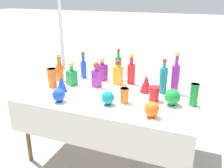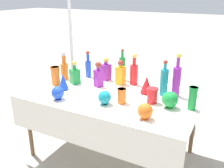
{
  "view_description": "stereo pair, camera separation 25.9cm",
  "coord_description": "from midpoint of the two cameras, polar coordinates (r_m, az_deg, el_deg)",
  "views": [
    {
      "loc": [
        0.9,
        -2.26,
        1.77
      ],
      "look_at": [
        0.0,
        0.0,
        0.86
      ],
      "focal_mm": 40.0,
      "sensor_mm": 36.0,
      "label": 1
    },
    {
      "loc": [
        1.13,
        -2.15,
        1.77
      ],
      "look_at": [
        0.0,
        0.0,
        0.86
      ],
      "focal_mm": 40.0,
      "sensor_mm": 36.0,
      "label": 2
    }
  ],
  "objects": [
    {
      "name": "tall_bottle_4",
      "position": [
        2.99,
        -1.03,
        3.78
      ],
      "size": [
        0.07,
        0.07,
        0.38
      ],
      "color": "#198C38",
      "rests_on": "display_table"
    },
    {
      "name": "tall_bottle_5",
      "position": [
        2.84,
        1.83,
        2.72
      ],
      "size": [
        0.09,
        0.09,
        0.36
      ],
      "color": "red",
      "rests_on": "display_table"
    },
    {
      "name": "round_bowl_3",
      "position": [
        2.36,
        10.61,
        -2.99
      ],
      "size": [
        0.15,
        0.15,
        0.16
      ],
      "color": "#198C38",
      "rests_on": "display_table"
    },
    {
      "name": "square_decanter_3",
      "position": [
        2.76,
        -6.24,
        1.75
      ],
      "size": [
        0.1,
        0.1,
        0.29
      ],
      "color": "purple",
      "rests_on": "display_table"
    },
    {
      "name": "slender_vase_1",
      "position": [
        2.42,
        6.61,
        -2.16
      ],
      "size": [
        0.11,
        0.11,
        0.15
      ],
      "color": "red",
      "rests_on": "display_table"
    },
    {
      "name": "round_bowl_2",
      "position": [
        2.11,
        5.59,
        -5.85
      ],
      "size": [
        0.13,
        0.13,
        0.14
      ],
      "color": "orange",
      "rests_on": "display_table"
    },
    {
      "name": "canopy_pole",
      "position": [
        3.68,
        -13.38,
        9.11
      ],
      "size": [
        0.18,
        0.18,
        2.68
      ],
      "color": "silver",
      "rests_on": "ground"
    },
    {
      "name": "tall_bottle_3",
      "position": [
        2.6,
        8.87,
        1.0
      ],
      "size": [
        0.08,
        0.08,
        0.37
      ],
      "color": "teal",
      "rests_on": "display_table"
    },
    {
      "name": "tall_bottle_2",
      "position": [
        3.08,
        -8.93,
        3.69
      ],
      "size": [
        0.07,
        0.07,
        0.33
      ],
      "color": "blue",
      "rests_on": "display_table"
    },
    {
      "name": "round_bowl_1",
      "position": [
        2.47,
        -15.04,
        -2.51
      ],
      "size": [
        0.13,
        0.13,
        0.14
      ],
      "color": "blue",
      "rests_on": "display_table"
    },
    {
      "name": "ground_plane",
      "position": [
        3.0,
        -2.56,
        -15.63
      ],
      "size": [
        40.0,
        40.0,
        0.0
      ],
      "primitive_type": "plane",
      "color": "#A0998C"
    },
    {
      "name": "price_tag_left",
      "position": [
        2.03,
        5.93,
        -8.83
      ],
      "size": [
        0.06,
        0.03,
        0.03
      ],
      "primitive_type": "cube",
      "rotation": [
        -0.21,
        0.0,
        -0.23
      ],
      "color": "white",
      "rests_on": "display_table"
    },
    {
      "name": "square_decanter_2",
      "position": [
        2.87,
        -11.75,
        1.7
      ],
      "size": [
        0.13,
        0.13,
        0.27
      ],
      "color": "#198C38",
      "rests_on": "display_table"
    },
    {
      "name": "round_bowl_0",
      "position": [
        2.34,
        -4.16,
        -3.22
      ],
      "size": [
        0.13,
        0.13,
        0.14
      ],
      "color": "teal",
      "rests_on": "display_table"
    },
    {
      "name": "square_decanter_0",
      "position": [
        2.84,
        -1.24,
        2.38
      ],
      "size": [
        0.09,
        0.09,
        0.29
      ],
      "color": "orange",
      "rests_on": "display_table"
    },
    {
      "name": "square_decanter_1",
      "position": [
        2.98,
        -4.74,
        3.05
      ],
      "size": [
        0.12,
        0.12,
        0.28
      ],
      "color": "purple",
      "rests_on": "display_table"
    },
    {
      "name": "slender_vase_3",
      "position": [
        2.37,
        -0.26,
        -2.58
      ],
      "size": [
        0.09,
        0.09,
        0.15
      ],
      "color": "orange",
      "rests_on": "display_table"
    },
    {
      "name": "price_tag_center",
      "position": [
        2.33,
        -12.59,
        -5.04
      ],
      "size": [
        0.05,
        0.02,
        0.04
      ],
      "primitive_type": "cube",
      "rotation": [
        -0.21,
        0.0,
        0.11
      ],
      "color": "white",
      "rests_on": "display_table"
    },
    {
      "name": "slender_vase_0",
      "position": [
        2.38,
        15.34,
        -2.32
      ],
      "size": [
        0.09,
        0.09,
        0.21
      ],
      "color": "#198C38",
      "rests_on": "display_table"
    },
    {
      "name": "fluted_vase_1",
      "position": [
        2.71,
        -14.19,
        0.09
      ],
      "size": [
        0.11,
        0.11,
        0.18
      ],
      "color": "blue",
      "rests_on": "display_table"
    },
    {
      "name": "display_table",
      "position": [
        2.62,
        -3.15,
        -3.55
      ],
      "size": [
        1.79,
        1.1,
        0.76
      ],
      "color": "white",
      "rests_on": "ground"
    },
    {
      "name": "fluted_vase_0",
      "position": [
        2.62,
        5.0,
        0.07
      ],
      "size": [
        0.13,
        0.13,
        0.19
      ],
      "color": "red",
      "rests_on": "display_table"
    },
    {
      "name": "slender_vase_2",
      "position": [
        2.86,
        -16.08,
        1.42
      ],
      "size": [
        0.11,
        0.11,
        0.21
      ],
      "color": "orange",
      "rests_on": "display_table"
    },
    {
      "name": "tall_bottle_1",
      "position": [
        2.61,
        11.56,
        1.51
      ],
      "size": [
        0.08,
        0.08,
        0.45
      ],
      "color": "purple",
      "rests_on": "display_table"
    },
    {
      "name": "cardboard_box_behind_left",
      "position": [
        3.62,
        9.16,
        -5.99
      ],
      "size": [
        0.57,
        0.36,
        0.42
      ],
      "color": "tan",
      "rests_on": "ground"
    },
    {
      "name": "tall_bottle_0",
      "position": [
        3.03,
        -14.28,
        3.07
      ],
      "size": [
        0.09,
        0.09,
        0.34
      ],
      "color": "orange",
      "rests_on": "display_table"
    }
  ]
}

